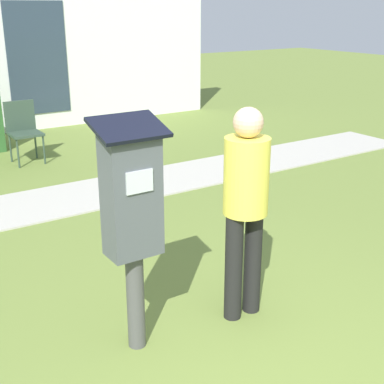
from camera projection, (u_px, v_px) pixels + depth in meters
The scene contains 4 objects.
sidewalk at pixel (41, 204), 6.27m from camera, with size 12.00×1.10×0.02m.
parking_meter at pixel (132, 207), 3.36m from camera, with size 0.44×0.31×1.59m.
person_standing at pixel (246, 199), 3.77m from camera, with size 0.32×0.32×1.58m.
outdoor_chair_middle at pixel (23, 127), 7.85m from camera, with size 0.44×0.44×0.90m.
Camera 1 is at (-1.76, -1.97, 2.22)m, focal length 50.00 mm.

